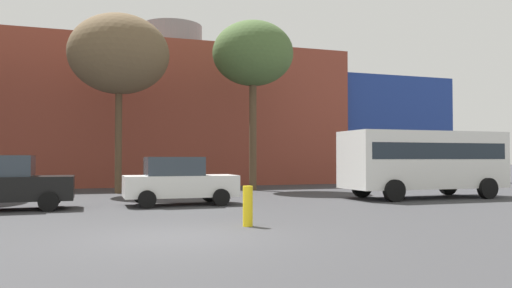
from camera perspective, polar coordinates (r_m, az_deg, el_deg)
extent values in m
plane|color=#38383A|center=(10.74, -8.76, -10.40)|extent=(200.00, 200.00, 0.00)
cube|color=brown|center=(33.99, -9.60, 2.85)|extent=(21.08, 10.01, 8.55)
cube|color=navy|center=(39.16, 12.43, 1.36)|extent=(8.68, 9.01, 7.29)
cylinder|color=slate|center=(34.79, -9.56, 11.54)|extent=(4.00, 4.00, 2.00)
cube|color=black|center=(17.63, -26.59, -4.56)|extent=(3.99, 1.71, 0.76)
cylinder|color=black|center=(18.40, -22.25, -5.67)|extent=(0.61, 0.21, 0.61)
cylinder|color=black|center=(16.66, -22.62, -6.10)|extent=(0.61, 0.21, 0.61)
cube|color=white|center=(17.75, -8.62, -4.75)|extent=(3.88, 1.66, 0.74)
cube|color=#333D47|center=(17.69, -9.35, -2.52)|extent=(1.94, 1.48, 0.65)
cylinder|color=black|center=(18.86, -5.33, -5.70)|extent=(0.59, 0.20, 0.59)
cylinder|color=black|center=(17.21, -4.01, -6.10)|extent=(0.59, 0.20, 0.59)
cylinder|color=black|center=(18.44, -12.93, -5.76)|extent=(0.59, 0.20, 0.59)
cylinder|color=black|center=(16.75, -12.34, -6.19)|extent=(0.59, 0.20, 0.59)
cube|color=white|center=(21.71, 18.55, -1.72)|extent=(6.80, 2.30, 2.30)
cube|color=#1E2833|center=(21.71, 18.55, -0.80)|extent=(6.26, 2.32, 0.64)
cylinder|color=black|center=(24.03, 21.07, -4.42)|extent=(0.84, 0.28, 0.84)
cylinder|color=black|center=(22.28, 24.94, -4.61)|extent=(0.84, 0.28, 0.84)
cylinder|color=black|center=(21.48, 11.99, -4.84)|extent=(0.84, 0.28, 0.84)
cylinder|color=black|center=(19.51, 15.51, -5.15)|extent=(0.84, 0.28, 0.84)
cylinder|color=brown|center=(25.51, -0.36, 1.30)|extent=(0.37, 0.37, 5.88)
ellipsoid|color=#476033|center=(26.03, -0.36, 10.30)|extent=(4.16, 4.16, 3.32)
cylinder|color=brown|center=(24.10, -15.44, 0.75)|extent=(0.32, 0.32, 5.23)
ellipsoid|color=brown|center=(24.57, -15.37, 9.86)|extent=(4.66, 4.66, 3.73)
cylinder|color=yellow|center=(12.10, -0.94, -7.11)|extent=(0.24, 0.24, 0.97)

